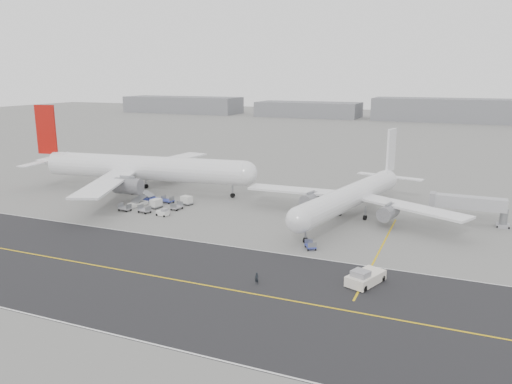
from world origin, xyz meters
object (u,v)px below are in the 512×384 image
at_px(ground_crew_a, 257,278).
at_px(jet_bridge, 469,204).
at_px(airliner_a, 140,168).
at_px(pushback_tug, 365,278).
at_px(airliner_b, 353,195).

bearing_deg(ground_crew_a, jet_bridge, 67.45).
bearing_deg(ground_crew_a, airliner_a, 149.27).
relative_size(pushback_tug, ground_crew_a, 4.84).
height_order(airliner_b, jet_bridge, airliner_b).
xyz_separation_m(pushback_tug, ground_crew_a, (-13.78, -5.82, -0.11)).
xyz_separation_m(airliner_b, ground_crew_a, (-5.07, -37.72, -3.87)).
relative_size(airliner_b, ground_crew_a, 27.66).
bearing_deg(jet_bridge, airliner_a, -177.97).
bearing_deg(airliner_a, pushback_tug, -126.53).
relative_size(airliner_b, pushback_tug, 5.72).
distance_m(airliner_a, ground_crew_a, 63.54).
xyz_separation_m(airliner_a, airliner_b, (53.45, -3.15, -1.30)).
height_order(airliner_a, pushback_tug, airliner_a).
xyz_separation_m(airliner_a, jet_bridge, (75.05, 1.80, -2.12)).
xyz_separation_m(airliner_b, jet_bridge, (21.60, 4.95, -0.83)).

